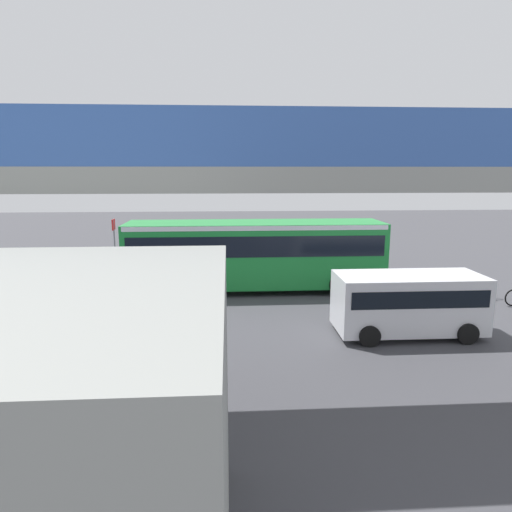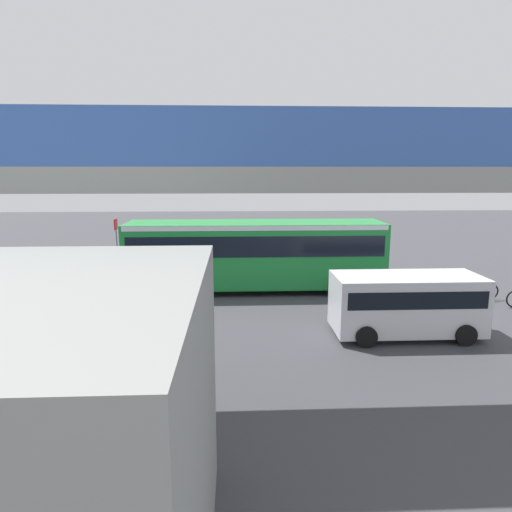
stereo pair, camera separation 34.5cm
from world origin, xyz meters
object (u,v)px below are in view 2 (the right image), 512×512
(city_bus, at_px, (255,250))
(traffic_sign, at_px, (116,235))
(bicycle_green, at_px, (478,291))
(parked_van, at_px, (406,301))

(city_bus, height_order, traffic_sign, city_bus)
(city_bus, bearing_deg, bicycle_green, 167.91)
(city_bus, distance_m, parked_van, 7.60)
(parked_van, relative_size, traffic_sign, 1.71)
(city_bus, xyz_separation_m, parked_van, (-4.75, 5.89, -0.70))
(parked_van, xyz_separation_m, traffic_sign, (12.25, -10.77, 0.71))
(city_bus, relative_size, traffic_sign, 4.12)
(parked_van, height_order, bicycle_green, parked_van)
(city_bus, relative_size, parked_van, 2.40)
(city_bus, xyz_separation_m, traffic_sign, (7.50, -4.88, 0.01))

